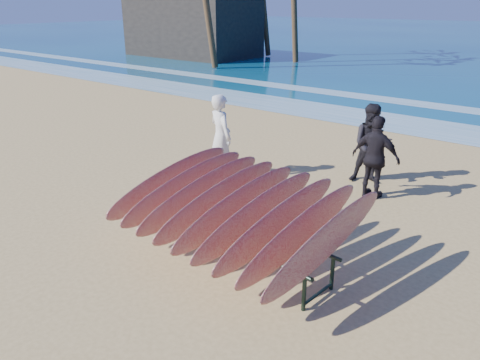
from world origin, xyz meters
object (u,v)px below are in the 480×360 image
at_px(surfboard_rack, 237,208).
at_px(person_white, 221,136).
at_px(building, 192,27).
at_px(person_dark_b, 376,158).
at_px(person_dark_a, 372,144).

relative_size(surfboard_rack, person_white, 1.80).
bearing_deg(person_white, building, -24.39).
bearing_deg(surfboard_rack, person_white, 139.14).
height_order(surfboard_rack, person_dark_b, person_dark_b).
height_order(person_dark_a, building, building).
bearing_deg(person_dark_a, building, 117.64).
bearing_deg(person_dark_a, person_dark_b, -85.70).
height_order(person_white, building, building).
bearing_deg(person_dark_a, person_white, -172.87).
height_order(person_dark_a, person_dark_b, person_dark_a).
xyz_separation_m(surfboard_rack, person_white, (-2.62, 2.62, 0.06)).
relative_size(surfboard_rack, building, 0.37).
xyz_separation_m(person_dark_a, building, (-20.83, 15.80, 1.15)).
relative_size(surfboard_rack, person_dark_a, 1.94).
height_order(person_dark_b, building, building).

